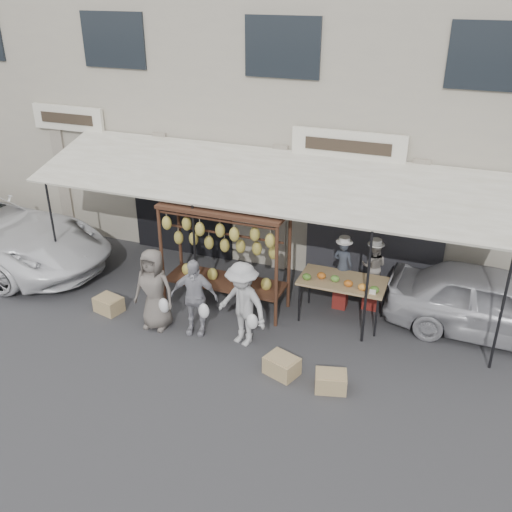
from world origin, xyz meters
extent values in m
plane|color=#2D2D30|center=(0.00, 0.00, 0.00)|extent=(90.00, 90.00, 0.00)
cube|color=#A69E8A|center=(0.00, 6.50, 3.50)|extent=(24.00, 6.00, 7.00)
cube|color=#232328|center=(2.20, 3.46, 1.25)|extent=(3.00, 0.10, 2.50)
cube|color=black|center=(-2.50, 3.46, 1.25)|extent=(2.60, 0.10, 2.50)
cube|color=silver|center=(1.50, 3.40, 3.15)|extent=(2.40, 0.10, 0.60)
cube|color=silver|center=(-5.50, 3.40, 3.15)|extent=(2.00, 0.10, 0.60)
cube|color=silver|center=(0.00, 2.30, 2.60)|extent=(10.00, 2.34, 0.63)
cylinder|color=black|center=(-4.50, 1.15, 1.15)|extent=(0.05, 0.05, 2.30)
cylinder|color=black|center=(-1.00, 1.15, 1.15)|extent=(0.05, 0.05, 2.30)
cylinder|color=black|center=(2.50, 1.15, 1.15)|extent=(0.05, 0.05, 2.30)
cylinder|color=black|center=(4.80, 1.15, 1.15)|extent=(0.05, 0.05, 2.30)
cylinder|color=#3D2114|center=(-1.72, 1.06, 1.10)|extent=(0.07, 0.07, 2.20)
cylinder|color=#3D2114|center=(0.78, 1.06, 1.10)|extent=(0.07, 0.07, 2.20)
cylinder|color=#3D2114|center=(-1.72, 1.86, 1.10)|extent=(0.07, 0.07, 2.20)
cylinder|color=#3D2114|center=(0.78, 1.86, 1.10)|extent=(0.07, 0.07, 2.20)
cube|color=#3D2114|center=(-0.47, 1.46, 2.20)|extent=(2.60, 0.90, 0.07)
cylinder|color=#3D2114|center=(-0.47, 1.11, 2.08)|extent=(2.50, 0.05, 0.05)
cylinder|color=#3D2114|center=(-0.47, 1.81, 2.08)|extent=(2.50, 0.05, 0.05)
cylinder|color=#3D2114|center=(-0.47, 1.46, 1.65)|extent=(2.50, 0.05, 0.05)
cube|color=#3D2114|center=(-0.47, 1.46, 0.55)|extent=(2.50, 0.80, 0.05)
ellipsoid|color=#CBBC50|center=(-1.57, 1.11, 1.86)|extent=(0.20, 0.18, 0.30)
ellipsoid|color=#CBBC50|center=(-1.20, 1.26, 1.84)|extent=(0.20, 0.18, 0.30)
ellipsoid|color=#CBBC50|center=(-0.84, 1.11, 1.83)|extent=(0.20, 0.18, 0.30)
ellipsoid|color=#CBBC50|center=(-0.47, 1.26, 1.80)|extent=(0.20, 0.18, 0.30)
ellipsoid|color=#CBBC50|center=(-0.10, 1.11, 1.84)|extent=(0.20, 0.18, 0.30)
ellipsoid|color=#CBBC50|center=(0.26, 1.26, 1.84)|extent=(0.20, 0.18, 0.30)
ellipsoid|color=#CBBC50|center=(0.63, 1.11, 1.83)|extent=(0.20, 0.18, 0.30)
ellipsoid|color=#CBBC50|center=(-1.52, 1.46, 1.39)|extent=(0.20, 0.18, 0.30)
ellipsoid|color=#CBBC50|center=(-1.17, 1.46, 1.43)|extent=(0.20, 0.18, 0.30)
ellipsoid|color=#CBBC50|center=(-0.82, 1.46, 1.40)|extent=(0.20, 0.18, 0.30)
ellipsoid|color=#CBBC50|center=(-0.47, 1.46, 1.39)|extent=(0.20, 0.18, 0.30)
ellipsoid|color=#CBBC50|center=(-0.12, 1.46, 1.43)|extent=(0.20, 0.18, 0.30)
ellipsoid|color=#CBBC50|center=(0.23, 1.46, 1.44)|extent=(0.20, 0.18, 0.30)
ellipsoid|color=#CBBC50|center=(0.58, 1.46, 1.42)|extent=(0.20, 0.18, 0.30)
cube|color=#A0825B|center=(1.92, 1.77, 0.88)|extent=(1.70, 0.90, 0.05)
cylinder|color=black|center=(1.15, 1.40, 0.42)|extent=(0.04, 0.04, 0.85)
cylinder|color=black|center=(2.69, 1.40, 0.42)|extent=(0.04, 0.04, 0.85)
cylinder|color=black|center=(1.15, 2.14, 0.42)|extent=(0.04, 0.04, 0.85)
cylinder|color=black|center=(2.69, 2.14, 0.42)|extent=(0.04, 0.04, 0.85)
ellipsoid|color=#477226|center=(1.25, 1.52, 0.97)|extent=(0.18, 0.14, 0.14)
ellipsoid|color=#B25919|center=(1.51, 1.67, 0.97)|extent=(0.18, 0.14, 0.14)
ellipsoid|color=#598C33|center=(1.79, 1.64, 0.97)|extent=(0.18, 0.14, 0.14)
ellipsoid|color=#B25919|center=(2.08, 1.55, 0.97)|extent=(0.18, 0.14, 0.14)
ellipsoid|color=orange|center=(2.36, 1.51, 0.97)|extent=(0.18, 0.14, 0.14)
ellipsoid|color=#477226|center=(2.59, 1.49, 0.97)|extent=(0.18, 0.14, 0.14)
imported|color=#333944|center=(1.81, 2.24, 0.97)|extent=(0.45, 0.33, 1.14)
imported|color=gray|center=(2.41, 2.44, 0.97)|extent=(0.52, 0.41, 1.06)
imported|color=#645D55|center=(-1.43, 0.20, 0.84)|extent=(0.84, 0.56, 1.67)
imported|color=#9C9BA3|center=(-0.62, 0.30, 0.79)|extent=(0.98, 0.57, 1.57)
imported|color=#A4A4A4|center=(0.38, 0.29, 0.84)|extent=(1.23, 0.93, 1.69)
cube|color=maroon|center=(1.81, 2.24, 0.20)|extent=(0.33, 0.33, 0.40)
cube|color=maroon|center=(2.41, 2.44, 0.22)|extent=(0.39, 0.39, 0.44)
cube|color=tan|center=(1.39, -0.35, 0.17)|extent=(0.66, 0.58, 0.33)
cube|color=tan|center=(2.29, -0.44, 0.16)|extent=(0.61, 0.52, 0.31)
cube|color=tan|center=(-2.64, 0.33, 0.16)|extent=(0.62, 0.52, 0.32)
imported|color=#A8A7AD|center=(4.74, 2.30, 0.68)|extent=(4.01, 1.68, 1.36)
camera|label=1|loc=(3.87, -8.06, 6.30)|focal=40.00mm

